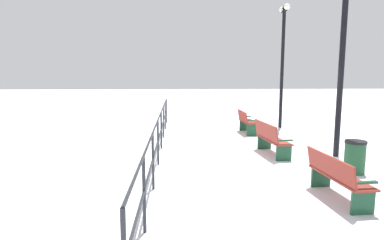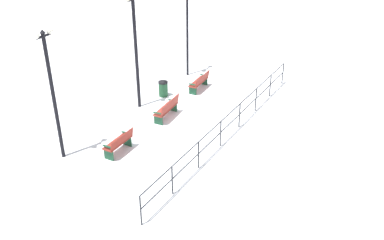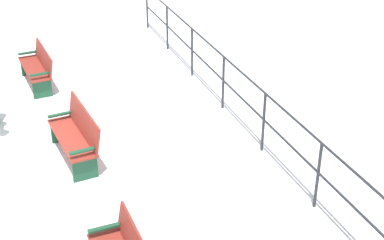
# 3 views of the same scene
# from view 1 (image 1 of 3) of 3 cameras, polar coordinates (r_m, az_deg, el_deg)

# --- Properties ---
(ground_plane) EXTENTS (80.00, 80.00, 0.00)m
(ground_plane) POSITION_cam_1_polar(r_m,az_deg,el_deg) (9.66, 14.70, -5.84)
(ground_plane) COLOR white
(ground_plane) RESTS_ON ground
(bench_nearest) EXTENTS (0.61, 1.56, 0.84)m
(bench_nearest) POSITION_cam_1_polar(r_m,az_deg,el_deg) (6.54, 23.97, -8.94)
(bench_nearest) COLOR maroon
(bench_nearest) RESTS_ON ground
(bench_second) EXTENTS (0.68, 1.65, 0.93)m
(bench_second) POSITION_cam_1_polar(r_m,az_deg,el_deg) (9.49, 13.61, -3.11)
(bench_second) COLOR maroon
(bench_second) RESTS_ON ground
(bench_third) EXTENTS (0.56, 1.39, 0.88)m
(bench_third) POSITION_cam_1_polar(r_m,az_deg,el_deg) (12.71, 9.55, -0.26)
(bench_third) COLOR maroon
(bench_third) RESTS_ON ground
(lamppost_middle) EXTENTS (0.25, 0.99, 5.28)m
(lamppost_middle) POSITION_cam_1_polar(r_m,az_deg,el_deg) (9.77, 24.95, 13.00)
(lamppost_middle) COLOR black
(lamppost_middle) RESTS_ON ground
(lamppost_far) EXTENTS (0.24, 0.86, 5.07)m
(lamppost_far) POSITION_cam_1_polar(r_m,az_deg,el_deg) (14.33, 15.59, 11.31)
(lamppost_far) COLOR black
(lamppost_far) RESTS_ON ground
(waterfront_railing) EXTENTS (0.05, 12.53, 1.15)m
(waterfront_railing) POSITION_cam_1_polar(r_m,az_deg,el_deg) (9.07, -5.67, -1.58)
(waterfront_railing) COLOR #26282D
(waterfront_railing) RESTS_ON ground
(trash_bin) EXTENTS (0.48, 0.48, 0.76)m
(trash_bin) POSITION_cam_1_polar(r_m,az_deg,el_deg) (8.42, 26.59, -5.78)
(trash_bin) COLOR #1E4C2D
(trash_bin) RESTS_ON ground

